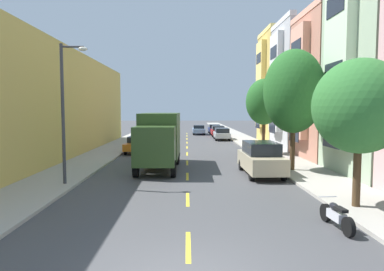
# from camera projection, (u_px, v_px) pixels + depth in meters

# --- Properties ---
(ground_plane) EXTENTS (160.00, 160.00, 0.00)m
(ground_plane) POSITION_uv_depth(u_px,v_px,m) (187.00, 144.00, 37.49)
(ground_plane) COLOR #424244
(sidewalk_left) EXTENTS (3.20, 120.00, 0.14)m
(sidewalk_left) POSITION_uv_depth(u_px,v_px,m) (118.00, 146.00, 35.38)
(sidewalk_left) COLOR #A39E93
(sidewalk_left) RESTS_ON ground_plane
(sidewalk_right) EXTENTS (3.20, 120.00, 0.14)m
(sidewalk_right) POSITION_uv_depth(u_px,v_px,m) (255.00, 146.00, 35.60)
(sidewalk_right) COLOR #A39E93
(sidewalk_right) RESTS_ON ground_plane
(lane_centerline_dashes) EXTENTS (0.14, 47.20, 0.01)m
(lane_centerline_dashes) POSITION_uv_depth(u_px,v_px,m) (187.00, 150.00, 32.01)
(lane_centerline_dashes) COLOR yellow
(lane_centerline_dashes) RESTS_ON ground_plane
(townhouse_fourth_dove_grey) EXTENTS (13.17, 6.51, 12.18)m
(townhouse_fourth_dove_grey) POSITION_uv_depth(u_px,v_px,m) (343.00, 88.00, 32.60)
(townhouse_fourth_dove_grey) COLOR #A8A8AD
(townhouse_fourth_dove_grey) RESTS_ON ground_plane
(townhouse_fifth_mustard) EXTENTS (12.32, 6.51, 12.75)m
(townhouse_fifth_mustard) POSITION_uv_depth(u_px,v_px,m) (313.00, 89.00, 39.26)
(townhouse_fifth_mustard) COLOR tan
(townhouse_fifth_mustard) RESTS_ON ground_plane
(apartment_block_opposite) EXTENTS (10.00, 36.00, 8.49)m
(apartment_block_opposite) POSITION_uv_depth(u_px,v_px,m) (13.00, 104.00, 26.98)
(apartment_block_opposite) COLOR tan
(apartment_block_opposite) RESTS_ON ground_plane
(street_tree_nearest) EXTENTS (3.42, 3.42, 5.57)m
(street_tree_nearest) POSITION_uv_depth(u_px,v_px,m) (359.00, 106.00, 12.77)
(street_tree_nearest) COLOR #47331E
(street_tree_nearest) RESTS_ON sidewalk_right
(street_tree_second) EXTENTS (3.62, 3.62, 7.26)m
(street_tree_second) POSITION_uv_depth(u_px,v_px,m) (294.00, 92.00, 20.59)
(street_tree_second) COLOR #47331E
(street_tree_second) RESTS_ON sidewalk_right
(street_tree_third) EXTENTS (3.00, 3.00, 6.22)m
(street_tree_third) POSITION_uv_depth(u_px,v_px,m) (264.00, 102.00, 28.51)
(street_tree_third) COLOR #47331E
(street_tree_third) RESTS_ON sidewalk_right
(street_lamp) EXTENTS (1.35, 0.28, 6.84)m
(street_lamp) POSITION_uv_depth(u_px,v_px,m) (66.00, 103.00, 16.74)
(street_lamp) COLOR #38383D
(street_lamp) RESTS_ON sidewalk_left
(delivery_box_truck) EXTENTS (2.51, 7.73, 3.56)m
(delivery_box_truck) POSITION_uv_depth(u_px,v_px,m) (160.00, 137.00, 22.39)
(delivery_box_truck) COLOR #2D471E
(delivery_box_truck) RESTS_ON ground_plane
(parked_wagon_red) EXTENTS (1.87, 4.72, 1.50)m
(parked_wagon_red) POSITION_uv_depth(u_px,v_px,m) (218.00, 131.00, 48.65)
(parked_wagon_red) COLOR #AD1E1E
(parked_wagon_red) RESTS_ON ground_plane
(parked_suv_charcoal) EXTENTS (1.98, 4.81, 1.93)m
(parked_suv_charcoal) POSITION_uv_depth(u_px,v_px,m) (147.00, 135.00, 37.53)
(parked_suv_charcoal) COLOR #333338
(parked_suv_charcoal) RESTS_ON ground_plane
(parked_suv_forest) EXTENTS (2.01, 4.83, 1.93)m
(parked_suv_forest) POSITION_uv_depth(u_px,v_px,m) (153.00, 131.00, 45.67)
(parked_suv_forest) COLOR #194C28
(parked_suv_forest) RESTS_ON ground_plane
(parked_suv_champagne) EXTENTS (2.01, 4.83, 1.93)m
(parked_suv_champagne) POSITION_uv_depth(u_px,v_px,m) (261.00, 158.00, 19.91)
(parked_suv_champagne) COLOR tan
(parked_suv_champagne) RESTS_ON ground_plane
(parked_sedan_orange) EXTENTS (1.93, 4.55, 1.43)m
(parked_sedan_orange) POSITION_uv_depth(u_px,v_px,m) (138.00, 144.00, 30.43)
(parked_sedan_orange) COLOR orange
(parked_sedan_orange) RESTS_ON ground_plane
(parked_wagon_silver) EXTENTS (1.87, 4.72, 1.50)m
(parked_wagon_silver) POSITION_uv_depth(u_px,v_px,m) (222.00, 133.00, 43.01)
(parked_wagon_silver) COLOR #B2B5BA
(parked_wagon_silver) RESTS_ON ground_plane
(parked_sedan_navy) EXTENTS (1.81, 4.51, 1.43)m
(parked_sedan_navy) POSITION_uv_depth(u_px,v_px,m) (214.00, 129.00, 54.47)
(parked_sedan_navy) COLOR navy
(parked_sedan_navy) RESTS_ON ground_plane
(moving_sky_sedan) EXTENTS (1.80, 4.50, 1.43)m
(moving_sky_sedan) POSITION_uv_depth(u_px,v_px,m) (199.00, 130.00, 52.38)
(moving_sky_sedan) COLOR #7A9EC6
(moving_sky_sedan) RESTS_ON ground_plane
(parked_motorcycle) EXTENTS (0.62, 2.05, 0.90)m
(parked_motorcycle) POSITION_uv_depth(u_px,v_px,m) (336.00, 216.00, 10.97)
(parked_motorcycle) COLOR black
(parked_motorcycle) RESTS_ON ground_plane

